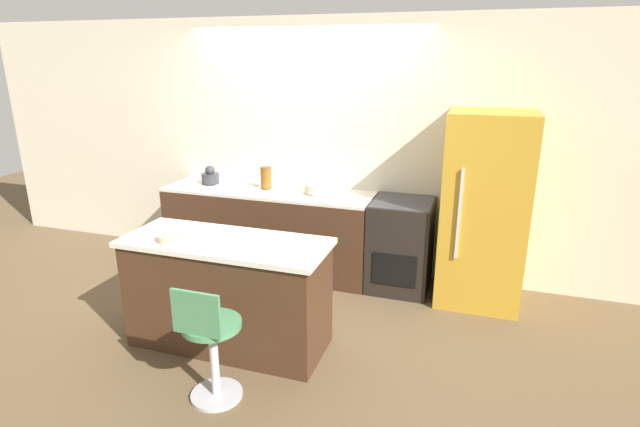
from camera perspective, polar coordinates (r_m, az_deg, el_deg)
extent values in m
plane|color=brown|center=(5.12, -3.78, -8.13)|extent=(14.00, 14.00, 0.00)
cube|color=beige|center=(5.31, -1.37, 7.64)|extent=(8.00, 0.06, 2.60)
cube|color=#422819|center=(5.35, -5.87, -2.05)|extent=(2.21, 0.61, 0.85)
cube|color=silver|center=(5.22, -6.02, 2.53)|extent=(2.21, 0.61, 0.03)
cube|color=#9EA3A8|center=(5.38, -9.80, 3.04)|extent=(0.44, 0.34, 0.01)
cube|color=#422819|center=(4.03, -10.45, -9.16)|extent=(1.53, 0.60, 0.84)
cube|color=silver|center=(3.86, -10.81, -3.28)|extent=(1.60, 0.64, 0.04)
cube|color=black|center=(4.97, 9.20, -3.59)|extent=(0.59, 0.61, 0.88)
cube|color=black|center=(4.73, 8.49, -6.40)|extent=(0.41, 0.01, 0.31)
cube|color=#333338|center=(4.83, 9.46, 1.36)|extent=(0.56, 0.58, 0.01)
cube|color=gold|center=(4.75, 18.26, 0.36)|extent=(0.74, 0.68, 1.77)
cube|color=silver|center=(4.40, 15.62, -0.13)|extent=(0.02, 0.02, 0.80)
cylinder|color=#B7B7BC|center=(3.69, -11.71, -19.57)|extent=(0.35, 0.35, 0.02)
cylinder|color=#B7B7BC|center=(3.54, -11.97, -16.31)|extent=(0.06, 0.06, 0.53)
cylinder|color=#478456|center=(3.40, -12.28, -12.30)|extent=(0.39, 0.39, 0.04)
cube|color=#478456|center=(3.19, -14.00, -11.06)|extent=(0.33, 0.02, 0.29)
cylinder|color=#333338|center=(5.55, -12.42, 3.95)|extent=(0.19, 0.19, 0.11)
sphere|color=#333338|center=(5.53, -12.48, 4.83)|extent=(0.10, 0.10, 0.10)
cylinder|color=#C1B28E|center=(5.05, -0.36, 2.90)|extent=(0.25, 0.25, 0.09)
cylinder|color=brown|center=(5.24, -6.19, 4.02)|extent=(0.11, 0.11, 0.21)
cylinder|color=brown|center=(5.21, -6.23, 5.21)|extent=(0.12, 0.12, 0.02)
cylinder|color=#C1B28E|center=(3.93, -16.57, -2.61)|extent=(0.22, 0.22, 0.05)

